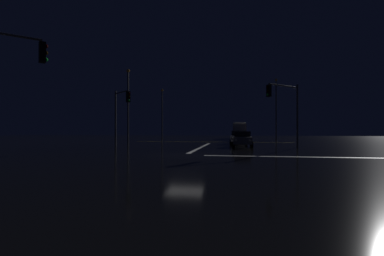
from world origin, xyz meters
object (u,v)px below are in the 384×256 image
(streetlamp_right_far, at_px, (276,105))
(streetlamp_left_far, at_px, (162,110))
(sedan_gray, at_px, (242,139))
(streetlamp_left_near, at_px, (128,101))
(traffic_signal_nw, at_px, (121,107))
(traffic_signal_ne, at_px, (286,103))
(sedan_silver, at_px, (238,137))
(sedan_black, at_px, (240,136))
(sedan_orange, at_px, (238,135))
(box_truck, at_px, (239,130))

(streetlamp_right_far, height_order, streetlamp_left_far, streetlamp_right_far)
(sedan_gray, height_order, streetlamp_left_near, streetlamp_left_near)
(traffic_signal_nw, height_order, traffic_signal_ne, traffic_signal_ne)
(sedan_silver, relative_size, streetlamp_left_near, 0.47)
(sedan_black, xyz_separation_m, streetlamp_left_far, (-13.82, 7.47, 4.38))
(streetlamp_left_far, bearing_deg, sedan_silver, -46.49)
(sedan_gray, relative_size, sedan_orange, 1.00)
(traffic_signal_nw, relative_size, streetlamp_left_near, 0.63)
(streetlamp_left_far, bearing_deg, box_truck, 22.30)
(streetlamp_left_far, bearing_deg, sedan_gray, -54.87)
(sedan_gray, distance_m, streetlamp_left_far, 24.65)
(sedan_orange, relative_size, streetlamp_left_far, 0.48)
(sedan_orange, xyz_separation_m, streetlamp_right_far, (6.38, 1.04, 5.06))
(sedan_gray, bearing_deg, traffic_signal_ne, -34.31)
(traffic_signal_ne, xyz_separation_m, streetlamp_left_far, (-17.83, 22.48, 0.99))
(sedan_gray, distance_m, sedan_silver, 5.59)
(sedan_black, relative_size, streetlamp_right_far, 0.42)
(sedan_orange, distance_m, box_truck, 6.74)
(box_truck, distance_m, streetlamp_left_far, 15.24)
(sedan_black, relative_size, traffic_signal_ne, 0.72)
(traffic_signal_nw, bearing_deg, traffic_signal_ne, -0.86)
(sedan_orange, xyz_separation_m, traffic_signal_nw, (-11.69, -21.20, 3.19))
(traffic_signal_ne, xyz_separation_m, streetlamp_left_near, (-17.83, 6.48, 1.14))
(streetlamp_right_far, bearing_deg, streetlamp_left_far, 180.00)
(sedan_gray, height_order, sedan_silver, same)
(sedan_orange, bearing_deg, box_truck, 87.36)
(sedan_black, bearing_deg, box_truck, 90.39)
(box_truck, relative_size, streetlamp_right_far, 0.80)
(sedan_gray, bearing_deg, sedan_orange, 91.62)
(traffic_signal_nw, xyz_separation_m, streetlamp_left_near, (-1.74, 6.24, 1.33))
(traffic_signal_nw, bearing_deg, sedan_orange, 61.13)
(sedan_black, bearing_deg, traffic_signal_ne, -75.06)
(traffic_signal_ne, height_order, streetlamp_left_far, streetlamp_left_far)
(sedan_gray, height_order, sedan_orange, same)
(box_truck, height_order, streetlamp_right_far, streetlamp_right_far)
(sedan_black, height_order, streetlamp_left_far, streetlamp_left_far)
(sedan_gray, xyz_separation_m, streetlamp_left_near, (-13.96, 3.84, 4.53))
(box_truck, distance_m, streetlamp_right_far, 9.27)
(sedan_black, relative_size, traffic_signal_nw, 0.74)
(sedan_orange, relative_size, traffic_signal_nw, 0.74)
(sedan_orange, bearing_deg, traffic_signal_ne, -78.40)
(box_truck, distance_m, traffic_signal_ne, 28.52)
(traffic_signal_ne, bearing_deg, sedan_black, 104.94)
(box_truck, xyz_separation_m, streetlamp_right_far, (6.07, -5.63, 4.15))
(sedan_black, relative_size, streetlamp_left_far, 0.48)
(traffic_signal_nw, distance_m, streetlamp_right_far, 28.71)
(streetlamp_right_far, relative_size, streetlamp_left_far, 1.15)
(sedan_orange, distance_m, streetlamp_left_near, 20.60)
(box_truck, bearing_deg, traffic_signal_nw, -113.28)
(traffic_signal_nw, bearing_deg, sedan_black, 50.72)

